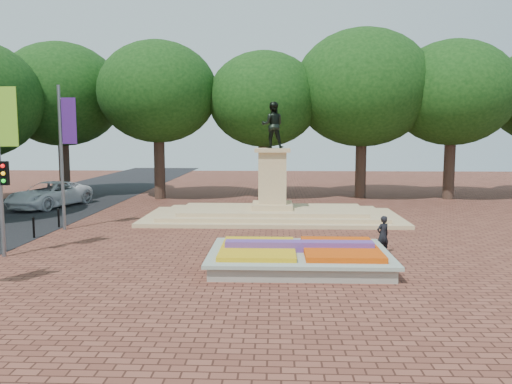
{
  "coord_description": "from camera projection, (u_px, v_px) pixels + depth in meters",
  "views": [
    {
      "loc": [
        0.15,
        -19.27,
        4.63
      ],
      "look_at": [
        -0.67,
        1.89,
        2.2
      ],
      "focal_mm": 35.0,
      "sensor_mm": 36.0,
      "label": 1
    }
  ],
  "objects": [
    {
      "name": "flower_bed",
      "position": [
        300.0,
        256.0,
        17.6
      ],
      "size": [
        6.3,
        4.3,
        0.91
      ],
      "color": "gray",
      "rests_on": "ground"
    },
    {
      "name": "ground",
      "position": [
        271.0,
        253.0,
        19.66
      ],
      "size": [
        90.0,
        90.0,
        0.0
      ],
      "primitive_type": "plane",
      "color": "brown",
      "rests_on": "ground"
    },
    {
      "name": "tree_row_back",
      "position": [
        305.0,
        107.0,
        36.68
      ],
      "size": [
        44.8,
        8.8,
        10.43
      ],
      "color": "#32231B",
      "rests_on": "ground"
    },
    {
      "name": "van",
      "position": [
        49.0,
        195.0,
        32.0
      ],
      "size": [
        4.22,
        6.4,
        1.64
      ],
      "primitive_type": "imported",
      "rotation": [
        0.0,
        0.0,
        -0.28
      ],
      "color": "white",
      "rests_on": "ground"
    },
    {
      "name": "monument",
      "position": [
        272.0,
        203.0,
        27.51
      ],
      "size": [
        14.0,
        6.0,
        6.4
      ],
      "color": "tan",
      "rests_on": "ground"
    },
    {
      "name": "pedestrian",
      "position": [
        383.0,
        235.0,
        19.33
      ],
      "size": [
        0.66,
        0.58,
        1.52
      ],
      "primitive_type": "imported",
      "rotation": [
        0.0,
        0.0,
        3.61
      ],
      "color": "black",
      "rests_on": "ground"
    }
  ]
}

